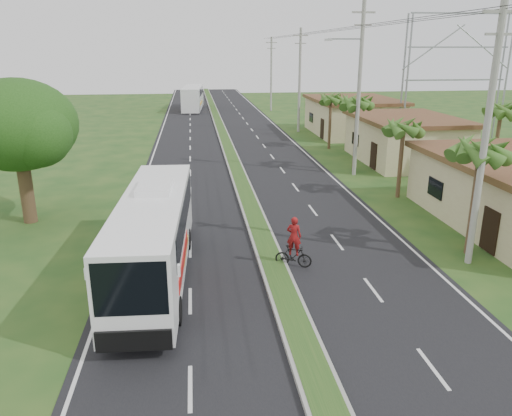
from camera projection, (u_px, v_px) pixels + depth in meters
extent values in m
plane|color=#1E4619|center=(284.00, 296.00, 18.79)|extent=(180.00, 180.00, 0.00)
cube|color=black|center=(237.00, 172.00, 37.68)|extent=(14.00, 160.00, 0.02)
cube|color=gray|center=(237.00, 170.00, 37.66)|extent=(1.20, 160.00, 0.17)
cube|color=#1E4619|center=(237.00, 169.00, 37.63)|extent=(0.95, 160.00, 0.02)
cube|color=silver|center=(147.00, 174.00, 36.89)|extent=(0.12, 160.00, 0.01)
cube|color=silver|center=(323.00, 169.00, 38.48)|extent=(0.12, 160.00, 0.01)
cube|color=tan|center=(405.00, 141.00, 40.73)|extent=(7.00, 10.00, 3.35)
cube|color=#582C1F|center=(407.00, 118.00, 40.17)|extent=(7.60, 10.60, 0.32)
cube|color=tan|center=(352.00, 118.00, 53.94)|extent=(8.00, 11.00, 3.50)
cube|color=#582C1F|center=(353.00, 100.00, 53.35)|extent=(8.60, 11.60, 0.32)
cylinder|color=#473321|center=(474.00, 201.00, 21.93)|extent=(0.26, 0.26, 5.00)
cylinder|color=#473321|center=(401.00, 161.00, 30.54)|extent=(0.26, 0.26, 4.60)
cylinder|color=#473321|center=(356.00, 136.00, 36.96)|extent=(0.26, 0.26, 5.40)
cylinder|color=#473321|center=(330.00, 123.00, 45.62)|extent=(0.26, 0.26, 4.80)
cylinder|color=#473321|center=(496.00, 144.00, 34.25)|extent=(0.26, 0.26, 5.20)
cylinder|color=#473321|center=(26.00, 186.00, 26.20)|extent=(0.70, 0.70, 4.00)
ellipsoid|color=#1D4412|center=(17.00, 125.00, 25.22)|extent=(6.00, 6.00, 4.68)
sphere|color=#1D4412|center=(37.00, 133.00, 24.51)|extent=(3.40, 3.40, 3.40)
cylinder|color=gray|center=(485.00, 137.00, 20.01)|extent=(0.28, 0.28, 11.00)
cube|color=gray|center=(503.00, 11.00, 18.58)|extent=(1.60, 0.12, 0.12)
cube|color=gray|center=(500.00, 34.00, 18.82)|extent=(1.20, 0.10, 0.10)
cylinder|color=gray|center=(359.00, 92.00, 34.98)|extent=(0.28, 0.28, 12.00)
cube|color=gray|center=(364.00, 12.00, 33.39)|extent=(1.60, 0.12, 0.12)
cube|color=gray|center=(363.00, 25.00, 33.63)|extent=(1.20, 0.10, 0.10)
cube|color=gray|center=(345.00, 39.00, 33.77)|extent=(2.40, 0.10, 0.10)
cylinder|color=gray|center=(300.00, 81.00, 54.03)|extent=(0.28, 0.28, 11.00)
cube|color=gray|center=(301.00, 35.00, 52.59)|extent=(1.60, 0.12, 0.12)
cube|color=gray|center=(301.00, 43.00, 52.84)|extent=(1.20, 0.10, 0.10)
cylinder|color=gray|center=(271.00, 75.00, 73.00)|extent=(0.28, 0.28, 10.50)
cube|color=gray|center=(271.00, 43.00, 71.64)|extent=(1.60, 0.12, 0.12)
cube|color=gray|center=(271.00, 48.00, 71.89)|extent=(1.20, 0.10, 0.10)
cylinder|color=gray|center=(407.00, 81.00, 46.85)|extent=(0.18, 0.18, 12.00)
cylinder|color=gray|center=(506.00, 80.00, 48.04)|extent=(0.18, 0.18, 12.00)
cylinder|color=gray|center=(403.00, 80.00, 47.80)|extent=(0.18, 0.18, 12.00)
cylinder|color=gray|center=(500.00, 79.00, 48.99)|extent=(0.18, 0.18, 12.00)
cube|color=gray|center=(455.00, 80.00, 47.92)|extent=(10.00, 0.14, 0.14)
cube|color=gray|center=(458.00, 47.00, 47.01)|extent=(10.00, 0.14, 0.14)
cube|color=gray|center=(463.00, 13.00, 46.09)|extent=(10.00, 0.14, 0.14)
cube|color=white|center=(154.00, 234.00, 19.61)|extent=(2.90, 11.46, 2.98)
cube|color=black|center=(155.00, 214.00, 19.95)|extent=(2.84, 9.19, 1.19)
cube|color=black|center=(130.00, 289.00, 14.13)|extent=(2.13, 0.24, 1.67)
cube|color=red|center=(152.00, 260.00, 18.71)|extent=(2.64, 5.03, 0.52)
cube|color=yellow|center=(156.00, 251.00, 20.14)|extent=(2.55, 2.95, 0.24)
cube|color=white|center=(155.00, 187.00, 20.19)|extent=(1.43, 2.33, 0.27)
cylinder|color=black|center=(112.00, 313.00, 16.55)|extent=(0.35, 1.00, 0.98)
cylinder|color=black|center=(177.00, 311.00, 16.71)|extent=(0.35, 1.00, 0.98)
cylinder|color=black|center=(140.00, 240.00, 22.84)|extent=(0.35, 1.00, 0.98)
cylinder|color=black|center=(187.00, 239.00, 23.00)|extent=(0.35, 1.00, 0.98)
cube|color=white|center=(193.00, 98.00, 75.29)|extent=(3.43, 11.95, 3.28)
cube|color=black|center=(193.00, 91.00, 75.48)|extent=(3.25, 8.89, 1.12)
cube|color=orange|center=(193.00, 103.00, 74.51)|extent=(3.02, 5.82, 0.36)
cylinder|color=black|center=(183.00, 110.00, 71.00)|extent=(0.38, 1.00, 0.98)
cylinder|color=black|center=(199.00, 110.00, 71.11)|extent=(0.38, 1.00, 0.98)
cylinder|color=black|center=(188.00, 103.00, 79.78)|extent=(0.38, 1.00, 0.98)
cylinder|color=black|center=(202.00, 103.00, 79.89)|extent=(0.38, 1.00, 0.98)
imported|color=black|center=(293.00, 257.00, 21.13)|extent=(1.63, 1.00, 0.95)
imported|color=maroon|center=(294.00, 236.00, 20.85)|extent=(0.73, 0.61, 1.70)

